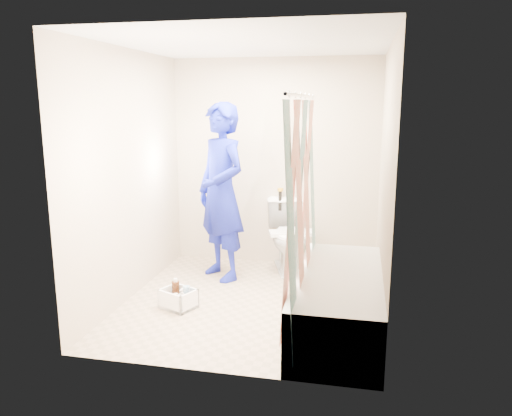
% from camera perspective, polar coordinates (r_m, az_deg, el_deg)
% --- Properties ---
extents(floor, '(2.60, 2.60, 0.00)m').
position_cam_1_polar(floor, '(4.91, -0.59, -10.75)').
color(floor, tan).
rests_on(floor, ground).
extents(ceiling, '(2.40, 2.60, 0.02)m').
position_cam_1_polar(ceiling, '(4.56, -0.66, 18.29)').
color(ceiling, silver).
rests_on(ceiling, wall_back).
extents(wall_back, '(2.40, 0.02, 2.40)m').
position_cam_1_polar(wall_back, '(5.85, 2.14, 5.11)').
color(wall_back, '#BAA58F').
rests_on(wall_back, ground).
extents(wall_front, '(2.40, 0.02, 2.40)m').
position_cam_1_polar(wall_front, '(3.35, -5.44, -0.12)').
color(wall_front, '#BAA58F').
rests_on(wall_front, ground).
extents(wall_left, '(0.02, 2.60, 2.40)m').
position_cam_1_polar(wall_left, '(4.98, -14.25, 3.55)').
color(wall_left, '#BAA58F').
rests_on(wall_left, ground).
extents(wall_right, '(0.02, 2.60, 2.40)m').
position_cam_1_polar(wall_right, '(4.48, 14.54, 2.63)').
color(wall_right, '#BAA58F').
rests_on(wall_right, ground).
extents(bathtub, '(0.70, 1.75, 0.50)m').
position_cam_1_polar(bathtub, '(4.32, 9.40, -10.36)').
color(bathtub, white).
rests_on(bathtub, ground).
extents(curtain_rod, '(0.02, 1.90, 0.02)m').
position_cam_1_polar(curtain_rod, '(4.03, 5.43, 12.66)').
color(curtain_rod, silver).
rests_on(curtain_rod, wall_back).
extents(shower_curtain, '(0.06, 1.75, 1.80)m').
position_cam_1_polar(shower_curtain, '(4.12, 5.17, -0.38)').
color(shower_curtain, white).
rests_on(shower_curtain, curtain_rod).
extents(toilet, '(0.66, 0.89, 0.81)m').
position_cam_1_polar(toilet, '(5.71, 3.88, -3.21)').
color(toilet, silver).
rests_on(toilet, ground).
extents(tank_lid, '(0.54, 0.35, 0.04)m').
position_cam_1_polar(tank_lid, '(5.57, 4.10, -2.86)').
color(tank_lid, white).
rests_on(tank_lid, toilet).
extents(tank_internals, '(0.19, 0.09, 0.26)m').
position_cam_1_polar(tank_internals, '(5.82, 3.16, 1.07)').
color(tank_internals, black).
rests_on(tank_internals, toilet).
extents(plumber, '(0.82, 0.80, 1.91)m').
position_cam_1_polar(plumber, '(5.37, -3.98, 1.80)').
color(plumber, '#0E188F').
rests_on(plumber, ground).
extents(cleaning_caddy, '(0.38, 0.35, 0.23)m').
position_cam_1_polar(cleaning_caddy, '(4.81, -8.80, -10.30)').
color(cleaning_caddy, white).
rests_on(cleaning_caddy, ground).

